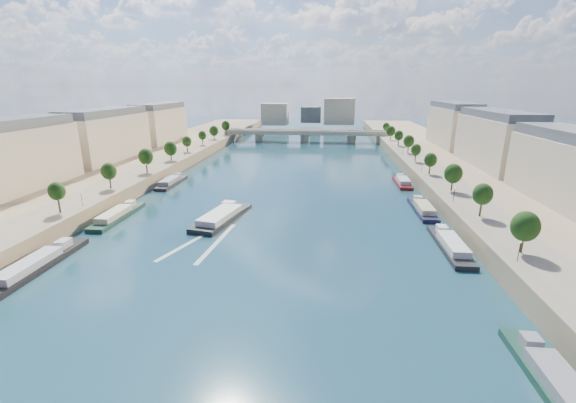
# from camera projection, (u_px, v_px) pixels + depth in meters

# --- Properties ---
(ground) EXTENTS (700.00, 700.00, 0.00)m
(ground) POSITION_uv_depth(u_px,v_px,m) (281.00, 199.00, 133.02)
(ground) COLOR #0C2B36
(ground) RESTS_ON ground
(quay_left) EXTENTS (44.00, 520.00, 5.00)m
(quay_left) POSITION_uv_depth(u_px,v_px,m) (84.00, 187.00, 139.25)
(quay_left) COLOR #9E8460
(quay_left) RESTS_ON ground
(quay_right) EXTENTS (44.00, 520.00, 5.00)m
(quay_right) POSITION_uv_depth(u_px,v_px,m) (500.00, 198.00, 125.34)
(quay_right) COLOR #9E8460
(quay_right) RESTS_ON ground
(pave_left) EXTENTS (14.00, 520.00, 0.10)m
(pave_left) POSITION_uv_depth(u_px,v_px,m) (122.00, 181.00, 137.06)
(pave_left) COLOR gray
(pave_left) RESTS_ON quay_left
(pave_right) EXTENTS (14.00, 520.00, 0.10)m
(pave_right) POSITION_uv_depth(u_px,v_px,m) (453.00, 189.00, 126.05)
(pave_right) COLOR gray
(pave_right) RESTS_ON quay_right
(trees_left) EXTENTS (4.80, 268.80, 8.26)m
(trees_left) POSITION_uv_depth(u_px,v_px,m) (128.00, 165.00, 137.20)
(trees_left) COLOR #382B1E
(trees_left) RESTS_ON ground
(trees_right) EXTENTS (4.80, 268.80, 8.26)m
(trees_right) POSITION_uv_depth(u_px,v_px,m) (440.00, 166.00, 134.20)
(trees_right) COLOR #382B1E
(trees_right) RESTS_ON ground
(lamps_left) EXTENTS (0.36, 200.36, 4.28)m
(lamps_left) POSITION_uv_depth(u_px,v_px,m) (119.00, 180.00, 126.31)
(lamps_left) COLOR black
(lamps_left) RESTS_ON ground
(lamps_right) EXTENTS (0.36, 200.36, 4.28)m
(lamps_right) POSITION_uv_depth(u_px,v_px,m) (436.00, 177.00, 130.46)
(lamps_right) COLOR black
(lamps_right) RESTS_ON ground
(buildings_left) EXTENTS (16.00, 226.00, 23.20)m
(buildings_left) POSITION_uv_depth(u_px,v_px,m) (65.00, 143.00, 147.90)
(buildings_left) COLOR beige
(buildings_left) RESTS_ON ground
(buildings_right) EXTENTS (16.00, 226.00, 23.20)m
(buildings_right) POSITION_uv_depth(u_px,v_px,m) (531.00, 150.00, 131.48)
(buildings_right) COLOR beige
(buildings_right) RESTS_ON ground
(skyline) EXTENTS (79.00, 42.00, 22.00)m
(skyline) POSITION_uv_depth(u_px,v_px,m) (314.00, 113.00, 337.55)
(skyline) COLOR beige
(skyline) RESTS_ON ground
(bridge) EXTENTS (112.00, 12.00, 8.15)m
(bridge) POSITION_uv_depth(u_px,v_px,m) (305.00, 134.00, 266.66)
(bridge) COLOR #C1B79E
(bridge) RESTS_ON ground
(tour_barge) EXTENTS (12.88, 27.31, 3.68)m
(tour_barge) POSITION_uv_depth(u_px,v_px,m) (222.00, 217.00, 111.95)
(tour_barge) COLOR black
(tour_barge) RESTS_ON ground
(wake) EXTENTS (12.98, 26.00, 0.04)m
(wake) POSITION_uv_depth(u_px,v_px,m) (205.00, 242.00, 96.38)
(wake) COLOR silver
(wake) RESTS_ON ground
(moored_barges_left) EXTENTS (5.00, 162.13, 3.60)m
(moored_barges_left) POSITION_uv_depth(u_px,v_px,m) (39.00, 264.00, 82.61)
(moored_barges_left) COLOR #1C1F3D
(moored_barges_left) RESTS_ON ground
(moored_barges_right) EXTENTS (5.00, 162.10, 3.60)m
(moored_barges_right) POSITION_uv_depth(u_px,v_px,m) (463.00, 262.00, 83.47)
(moored_barges_right) COLOR black
(moored_barges_right) RESTS_ON ground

